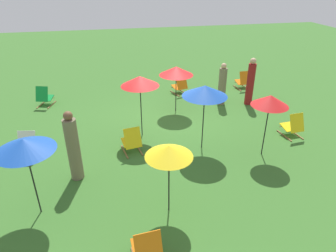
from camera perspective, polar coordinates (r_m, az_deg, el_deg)
ground_plane at (r=10.61m, az=-1.35°, el=0.51°), size 40.00×40.00×0.00m
deckchair_1 at (r=13.14m, az=2.28°, el=7.67°), size 0.68×0.87×0.83m
deckchair_2 at (r=9.50m, az=-24.72°, el=-3.15°), size 0.60×0.83×0.83m
deckchair_3 at (r=12.85m, az=-22.42°, el=5.11°), size 0.68×0.87×0.83m
deckchair_4 at (r=10.43m, az=22.62°, el=0.00°), size 0.54×0.80×0.83m
deckchair_5 at (r=5.80m, az=-3.98°, el=-22.36°), size 0.54×0.80×0.83m
deckchair_7 at (r=8.84m, az=-6.90°, el=-2.87°), size 0.60×0.83×0.83m
deckchair_8 at (r=14.14m, az=14.04°, el=8.31°), size 0.52×0.79×0.83m
umbrella_0 at (r=11.01m, az=1.57°, el=10.42°), size 1.25×1.25×1.75m
umbrella_1 at (r=6.07m, az=0.18°, el=-4.81°), size 1.00×1.00×1.69m
umbrella_2 at (r=8.44m, az=7.02°, el=6.62°), size 1.28×1.28×1.99m
umbrella_3 at (r=8.54m, az=18.83°, el=4.58°), size 1.01×1.01×1.85m
umbrella_4 at (r=6.57m, az=-25.62°, el=-3.26°), size 1.20×1.20×1.88m
umbrella_5 at (r=9.15m, az=-5.37°, el=8.48°), size 1.17×1.17×2.00m
person_0 at (r=7.82m, az=-17.53°, el=-3.98°), size 0.34×0.34×1.88m
person_1 at (r=12.12m, az=10.25°, el=7.62°), size 0.42×0.42×1.67m
person_2 at (r=12.33m, az=15.37°, el=7.96°), size 0.38×0.38×1.87m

